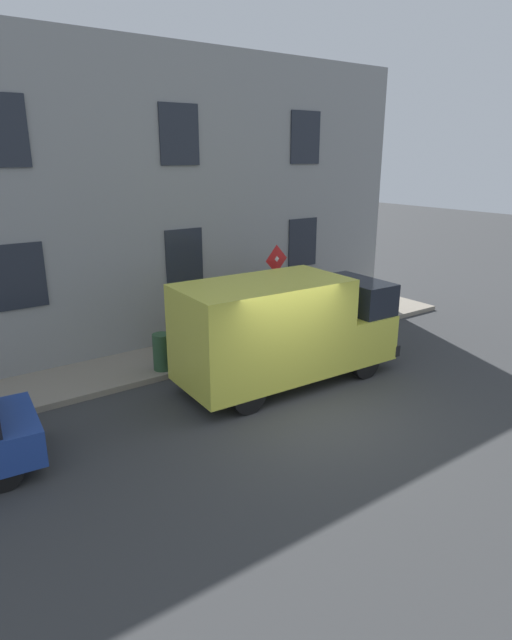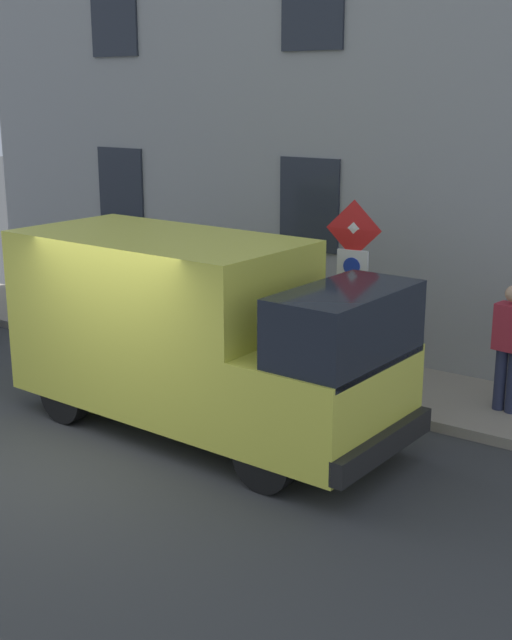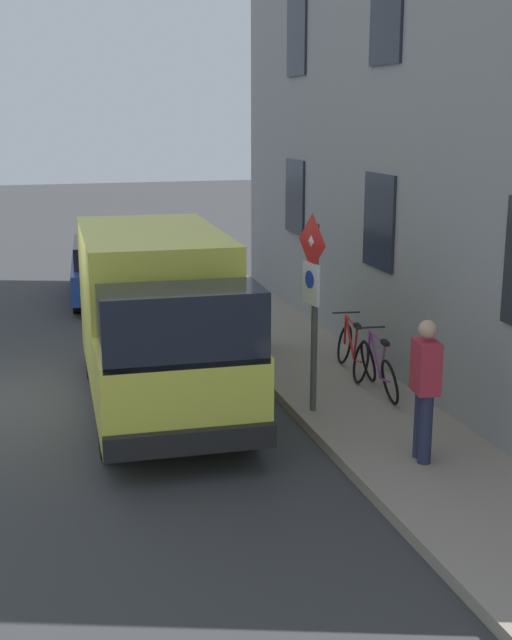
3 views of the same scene
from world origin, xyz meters
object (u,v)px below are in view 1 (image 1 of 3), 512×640
at_px(delivery_van, 285,328).
at_px(pedestrian, 313,295).
at_px(bicycle_red, 206,329).
at_px(bicycle_purple, 237,323).
at_px(sign_post_stacked, 276,281).
at_px(litter_bin, 162,352).

bearing_deg(delivery_van, pedestrian, 41.58).
height_order(delivery_van, bicycle_red, delivery_van).
distance_m(bicycle_purple, pedestrian, 2.56).
xyz_separation_m(sign_post_stacked, bicycle_purple, (1.22, 0.46, -1.40)).
bearing_deg(bicycle_purple, delivery_van, 83.21).
xyz_separation_m(sign_post_stacked, litter_bin, (0.14, 3.34, -1.32)).
height_order(pedestrian, litter_bin, pedestrian).
bearing_deg(sign_post_stacked, bicycle_red, 50.31).
relative_size(sign_post_stacked, litter_bin, 2.92).
relative_size(delivery_van, bicycle_purple, 3.14).
height_order(bicycle_purple, pedestrian, pedestrian).
height_order(bicycle_red, litter_bin, litter_bin).
bearing_deg(litter_bin, delivery_van, -133.64).
xyz_separation_m(bicycle_purple, pedestrian, (-0.52, -2.44, 0.56)).
relative_size(bicycle_red, pedestrian, 1.00).
bearing_deg(sign_post_stacked, delivery_van, 147.89).
bearing_deg(pedestrian, sign_post_stacked, 117.71).
relative_size(bicycle_purple, pedestrian, 1.00).
distance_m(sign_post_stacked, bicycle_red, 2.37).
relative_size(pedestrian, litter_bin, 1.91).
height_order(sign_post_stacked, pedestrian, sign_post_stacked).
relative_size(delivery_van, litter_bin, 6.00).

